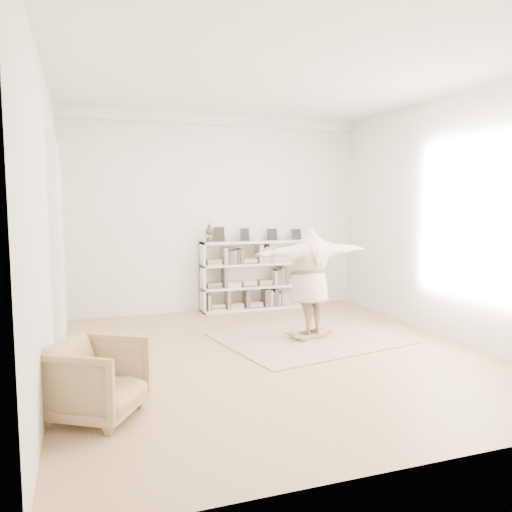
{
  "coord_description": "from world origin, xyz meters",
  "views": [
    {
      "loc": [
        -2.37,
        -6.01,
        2.0
      ],
      "look_at": [
        -0.14,
        0.4,
        1.28
      ],
      "focal_mm": 35.0,
      "sensor_mm": 36.0,
      "label": 1
    }
  ],
  "objects_px": {
    "bookshelf": "(258,276)",
    "armchair": "(96,380)",
    "rocker_board": "(309,335)",
    "person": "(310,278)"
  },
  "relations": [
    {
      "from": "armchair",
      "to": "person",
      "type": "distance_m",
      "value": 3.59
    },
    {
      "from": "bookshelf",
      "to": "rocker_board",
      "type": "distance_m",
      "value": 2.34
    },
    {
      "from": "armchair",
      "to": "rocker_board",
      "type": "height_order",
      "value": "armchair"
    },
    {
      "from": "armchair",
      "to": "person",
      "type": "height_order",
      "value": "person"
    },
    {
      "from": "armchair",
      "to": "rocker_board",
      "type": "xyz_separation_m",
      "value": [
        3.05,
        1.82,
        -0.3
      ]
    },
    {
      "from": "bookshelf",
      "to": "person",
      "type": "distance_m",
      "value": 2.28
    },
    {
      "from": "armchair",
      "to": "bookshelf",
      "type": "bearing_deg",
      "value": -5.19
    },
    {
      "from": "bookshelf",
      "to": "armchair",
      "type": "xyz_separation_m",
      "value": [
        -3.04,
        -4.09,
        -0.27
      ]
    },
    {
      "from": "armchair",
      "to": "rocker_board",
      "type": "distance_m",
      "value": 3.56
    },
    {
      "from": "bookshelf",
      "to": "armchair",
      "type": "height_order",
      "value": "bookshelf"
    }
  ]
}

